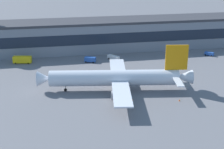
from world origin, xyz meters
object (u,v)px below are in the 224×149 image
object	(u,v)px
crew_van	(90,59)
fuel_truck	(22,59)
airliner	(116,78)
traffic_cone_1	(179,100)
belt_loader	(113,57)
follow_me_car	(209,54)
traffic_cone_0	(132,100)

from	to	relation	value
crew_van	fuel_truck	xyz separation A→B (m)	(-31.34, 4.51, 0.42)
airliner	traffic_cone_1	bearing A→B (deg)	-34.56
belt_loader	follow_me_car	bearing A→B (deg)	-3.43
follow_me_car	traffic_cone_0	size ratio (longest dim) A/B	7.95
airliner	crew_van	distance (m)	37.12
belt_loader	traffic_cone_0	xyz separation A→B (m)	(-2.78, -48.52, -0.87)
fuel_truck	traffic_cone_1	world-z (taller)	fuel_truck
follow_me_car	traffic_cone_1	distance (m)	60.83
follow_me_car	crew_van	bearing A→B (deg)	179.28
fuel_truck	belt_loader	distance (m)	43.01
crew_van	belt_loader	bearing A→B (deg)	10.57
crew_van	belt_loader	size ratio (longest dim) A/B	0.89
traffic_cone_1	follow_me_car	bearing A→B (deg)	54.18
traffic_cone_0	traffic_cone_1	world-z (taller)	traffic_cone_1
follow_me_car	traffic_cone_1	size ratio (longest dim) A/B	6.16
belt_loader	traffic_cone_1	xyz separation A→B (m)	(13.12, -52.24, -0.79)
traffic_cone_0	traffic_cone_1	xyz separation A→B (m)	(15.90, -3.72, 0.08)
fuel_truck	airliner	bearing A→B (deg)	-48.41
belt_loader	traffic_cone_0	bearing A→B (deg)	-93.28
traffic_cone_0	airliner	bearing A→B (deg)	110.67
airliner	follow_me_car	bearing A→B (deg)	33.00
fuel_truck	belt_loader	xyz separation A→B (m)	(42.94, -2.34, -0.73)
fuel_truck	traffic_cone_0	xyz separation A→B (m)	(40.16, -50.87, -1.60)
crew_van	follow_me_car	distance (m)	60.32
crew_van	fuel_truck	size ratio (longest dim) A/B	0.64
airliner	fuel_truck	size ratio (longest dim) A/B	6.54
airliner	follow_me_car	world-z (taller)	airliner
airliner	follow_me_car	size ratio (longest dim) A/B	12.78
traffic_cone_1	crew_van	bearing A→B (deg)	116.27
fuel_truck	belt_loader	size ratio (longest dim) A/B	1.39
airliner	crew_van	xyz separation A→B (m)	(-5.14, 36.59, -3.62)
follow_me_car	traffic_cone_0	world-z (taller)	follow_me_car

